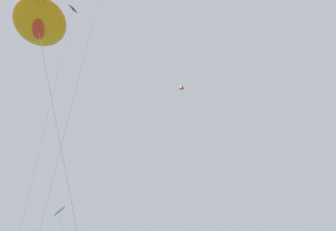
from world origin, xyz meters
TOP-DOWN VIEW (x-y plane):
  - big_show_kite at (-6.47, 12.20)m, footprint 8.23×9.72m
  - small_kite_delta_white at (13.32, 22.92)m, footprint 1.59×3.00m
  - small_kite_diamond_red at (0.68, 22.70)m, footprint 4.54×2.92m
  - small_kite_stunt_black at (-3.28, 16.84)m, footprint 1.51×0.72m

SIDE VIEW (x-z plane):
  - small_kite_diamond_red at x=0.68m, z-range 3.83..12.86m
  - big_show_kite at x=-6.47m, z-range 7.68..24.14m
  - small_kite_stunt_black at x=-3.28m, z-range 8.05..30.80m
  - small_kite_delta_white at x=13.32m, z-range 12.13..37.87m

